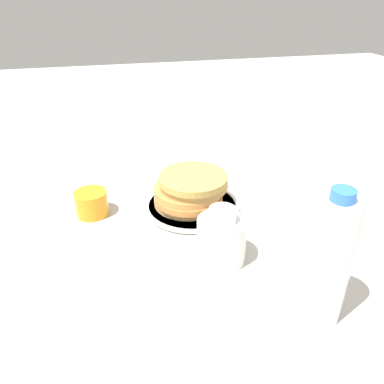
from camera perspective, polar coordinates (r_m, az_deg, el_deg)
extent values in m
plane|color=#BCB7AD|center=(0.93, -0.24, -3.26)|extent=(4.00, 4.00, 0.00)
cylinder|color=silver|center=(0.95, 0.00, -2.16)|extent=(0.22, 0.22, 0.01)
cylinder|color=silver|center=(0.95, 0.00, -2.03)|extent=(0.24, 0.24, 0.01)
cylinder|color=tan|center=(0.95, -0.48, -1.21)|extent=(0.17, 0.17, 0.02)
cylinder|color=#BF773A|center=(0.93, -0.35, -0.67)|extent=(0.17, 0.17, 0.02)
cylinder|color=#C38444|center=(0.92, -0.48, 0.32)|extent=(0.17, 0.17, 0.02)
cylinder|color=#AE8247|center=(0.92, 0.24, 1.30)|extent=(0.17, 0.17, 0.02)
cylinder|color=tan|center=(0.91, 0.15, 2.07)|extent=(0.17, 0.17, 0.02)
cylinder|color=orange|center=(0.95, -15.06, -1.66)|extent=(0.08, 0.08, 0.06)
cylinder|color=white|center=(0.76, 4.49, -7.35)|extent=(0.10, 0.10, 0.09)
cylinder|color=white|center=(0.73, 4.68, -3.51)|extent=(0.05, 0.05, 0.03)
cylinder|color=white|center=(0.64, 20.00, -9.99)|extent=(0.07, 0.07, 0.23)
cylinder|color=blue|center=(0.58, 22.05, -0.42)|extent=(0.04, 0.04, 0.02)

